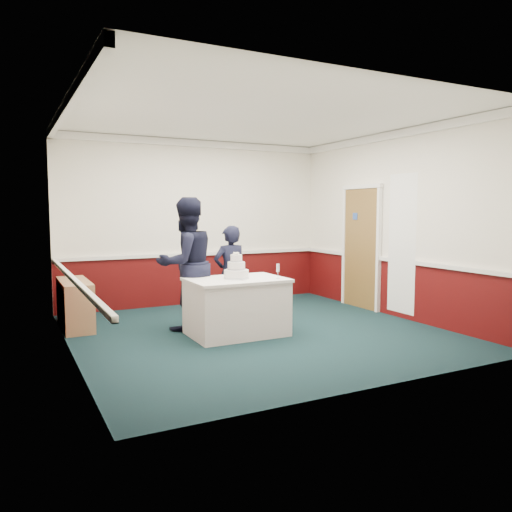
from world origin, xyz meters
name	(u,v)px	position (x,y,z in m)	size (l,w,h in m)	color
ground	(258,332)	(0.00, 0.00, 0.00)	(5.00, 5.00, 0.00)	#122A2C
room_shell	(244,194)	(0.08, 0.61, 1.97)	(5.00, 5.00, 3.00)	white
sideboard	(75,304)	(-2.28, 1.48, 0.35)	(0.41, 1.20, 0.70)	tan
cake_table	(236,306)	(-0.33, 0.01, 0.40)	(1.32, 0.92, 0.79)	white
wedding_cake	(236,271)	(-0.33, 0.01, 0.90)	(0.35, 0.35, 0.36)	white
cake_knife	(241,280)	(-0.36, -0.19, 0.79)	(0.01, 0.22, 0.01)	silver
champagne_flute	(278,269)	(0.17, -0.27, 0.93)	(0.05, 0.05, 0.21)	silver
person_man	(186,264)	(-0.84, 0.63, 0.96)	(0.93, 0.73, 1.91)	black
person_woman	(230,274)	(-0.07, 0.82, 0.75)	(0.54, 0.36, 1.49)	black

